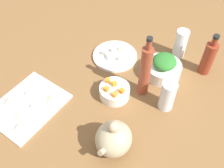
% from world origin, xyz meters
% --- Properties ---
extents(tabletop, '(1.90, 1.90, 0.03)m').
position_xyz_m(tabletop, '(0.00, 0.00, 0.01)').
color(tabletop, brown).
rests_on(tabletop, ground).
extents(cutting_board, '(0.29, 0.24, 0.01)m').
position_xyz_m(cutting_board, '(0.25, -0.24, 0.03)').
color(cutting_board, white).
rests_on(cutting_board, tabletop).
extents(plate_tofu, '(0.21, 0.21, 0.01)m').
position_xyz_m(plate_tofu, '(-0.18, -0.10, 0.04)').
color(plate_tofu, white).
rests_on(plate_tofu, tabletop).
extents(bowl_greens, '(0.16, 0.16, 0.06)m').
position_xyz_m(bowl_greens, '(-0.20, 0.13, 0.06)').
color(bowl_greens, white).
rests_on(bowl_greens, tabletop).
extents(bowl_carrots, '(0.12, 0.12, 0.05)m').
position_xyz_m(bowl_carrots, '(0.01, 0.02, 0.06)').
color(bowl_carrots, white).
rests_on(bowl_carrots, tabletop).
extents(teapot, '(0.15, 0.13, 0.16)m').
position_xyz_m(teapot, '(0.21, 0.15, 0.10)').
color(teapot, tan).
rests_on(teapot, tabletop).
extents(bottle_0, '(0.05, 0.05, 0.20)m').
position_xyz_m(bottle_0, '(-0.33, 0.28, 0.11)').
color(bottle_0, maroon).
rests_on(bottle_0, tabletop).
extents(bottle_1, '(0.04, 0.04, 0.29)m').
position_xyz_m(bottle_1, '(-0.07, 0.11, 0.16)').
color(bottle_1, brown).
rests_on(bottle_1, tabletop).
extents(drinking_glass_0, '(0.06, 0.06, 0.14)m').
position_xyz_m(drinking_glass_0, '(-0.36, 0.14, 0.10)').
color(drinking_glass_0, white).
rests_on(drinking_glass_0, tabletop).
extents(drinking_glass_1, '(0.06, 0.06, 0.14)m').
position_xyz_m(drinking_glass_1, '(-0.06, 0.22, 0.10)').
color(drinking_glass_1, white).
rests_on(drinking_glass_1, tabletop).
extents(carrot_cube_0, '(0.02, 0.02, 0.02)m').
position_xyz_m(carrot_cube_0, '(0.01, 0.06, 0.09)').
color(carrot_cube_0, orange).
rests_on(carrot_cube_0, bowl_carrots).
extents(carrot_cube_1, '(0.02, 0.02, 0.02)m').
position_xyz_m(carrot_cube_1, '(0.04, -0.00, 0.09)').
color(carrot_cube_1, orange).
rests_on(carrot_cube_1, bowl_carrots).
extents(carrot_cube_2, '(0.03, 0.03, 0.02)m').
position_xyz_m(carrot_cube_2, '(-0.00, 0.01, 0.09)').
color(carrot_cube_2, orange).
rests_on(carrot_cube_2, bowl_carrots).
extents(carrot_cube_3, '(0.02, 0.02, 0.02)m').
position_xyz_m(carrot_cube_3, '(0.05, 0.04, 0.09)').
color(carrot_cube_3, orange).
rests_on(carrot_cube_3, bowl_carrots).
extents(carrot_cube_4, '(0.02, 0.02, 0.02)m').
position_xyz_m(carrot_cube_4, '(0.00, -0.02, 0.09)').
color(carrot_cube_4, orange).
rests_on(carrot_cube_4, bowl_carrots).
extents(chopped_greens_mound, '(0.13, 0.13, 0.04)m').
position_xyz_m(chopped_greens_mound, '(-0.20, 0.13, 0.11)').
color(chopped_greens_mound, '#2A7029').
rests_on(chopped_greens_mound, bowl_greens).
extents(tofu_cube_0, '(0.03, 0.03, 0.02)m').
position_xyz_m(tofu_cube_0, '(-0.15, -0.11, 0.05)').
color(tofu_cube_0, white).
rests_on(tofu_cube_0, plate_tofu).
extents(tofu_cube_1, '(0.03, 0.03, 0.02)m').
position_xyz_m(tofu_cube_1, '(-0.20, -0.12, 0.05)').
color(tofu_cube_1, white).
rests_on(tofu_cube_1, plate_tofu).
extents(tofu_cube_2, '(0.03, 0.03, 0.02)m').
position_xyz_m(tofu_cube_2, '(-0.23, -0.10, 0.05)').
color(tofu_cube_2, white).
rests_on(tofu_cube_2, plate_tofu).
extents(tofu_cube_3, '(0.03, 0.03, 0.02)m').
position_xyz_m(tofu_cube_3, '(-0.17, -0.06, 0.05)').
color(tofu_cube_3, '#F5F4CA').
rests_on(tofu_cube_3, plate_tofu).
extents(tofu_cube_4, '(0.02, 0.02, 0.02)m').
position_xyz_m(tofu_cube_4, '(-0.16, -0.15, 0.05)').
color(tofu_cube_4, white).
rests_on(tofu_cube_4, plate_tofu).
extents(dumpling_0, '(0.06, 0.06, 0.03)m').
position_xyz_m(dumpling_0, '(0.30, -0.23, 0.05)').
color(dumpling_0, beige).
rests_on(dumpling_0, cutting_board).
extents(dumpling_1, '(0.06, 0.06, 0.02)m').
position_xyz_m(dumpling_1, '(0.28, -0.31, 0.05)').
color(dumpling_1, beige).
rests_on(dumpling_1, cutting_board).
extents(dumpling_2, '(0.05, 0.05, 0.02)m').
position_xyz_m(dumpling_2, '(0.18, -0.17, 0.05)').
color(dumpling_2, beige).
rests_on(dumpling_2, cutting_board).
extents(dumpling_3, '(0.06, 0.06, 0.03)m').
position_xyz_m(dumpling_3, '(0.34, -0.18, 0.05)').
color(dumpling_3, beige).
rests_on(dumpling_3, cutting_board).
extents(dumpling_4, '(0.05, 0.05, 0.03)m').
position_xyz_m(dumpling_4, '(0.22, -0.27, 0.05)').
color(dumpling_4, beige).
rests_on(dumpling_4, cutting_board).
extents(dumpling_5, '(0.05, 0.05, 0.03)m').
position_xyz_m(dumpling_5, '(0.25, -0.21, 0.06)').
color(dumpling_5, beige).
rests_on(dumpling_5, cutting_board).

